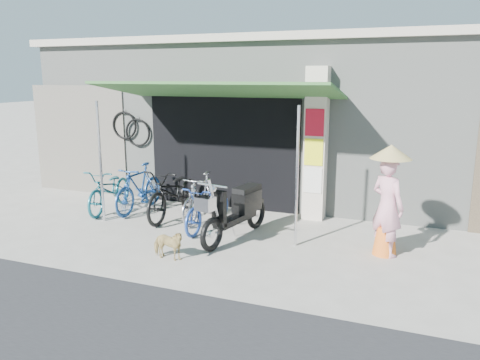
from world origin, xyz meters
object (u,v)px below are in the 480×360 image
at_px(bike_black, 174,193).
at_px(nun, 388,202).
at_px(bike_teal, 110,189).
at_px(bike_blue, 139,188).
at_px(bike_silver, 201,197).
at_px(street_dog, 168,245).
at_px(moped, 237,210).
at_px(bike_navy, 208,207).

distance_m(bike_black, nun, 4.20).
xyz_separation_m(bike_teal, bike_blue, (0.60, 0.19, 0.04)).
distance_m(bike_silver, street_dog, 2.10).
bearing_deg(moped, bike_black, 168.23).
height_order(bike_blue, bike_navy, bike_blue).
distance_m(bike_silver, nun, 3.62).
bearing_deg(nun, bike_silver, 26.63).
distance_m(bike_teal, bike_silver, 2.11).
relative_size(bike_navy, moped, 0.83).
xyz_separation_m(bike_silver, bike_navy, (0.36, -0.44, -0.05)).
height_order(bike_silver, street_dog, bike_silver).
distance_m(bike_teal, moped, 3.22).
bearing_deg(bike_teal, bike_silver, -6.78).
bearing_deg(nun, bike_black, 28.21).
bearing_deg(bike_silver, nun, -8.50).
distance_m(bike_navy, moped, 0.75).
distance_m(bike_black, bike_navy, 1.05).
bearing_deg(moped, street_dog, -104.13).
relative_size(street_dog, nun, 0.32).
distance_m(bike_teal, nun, 5.69).
bearing_deg(nun, street_dog, 61.04).
relative_size(bike_silver, nun, 0.88).
bearing_deg(moped, bike_silver, 156.74).
relative_size(bike_teal, bike_silver, 1.12).
height_order(bike_teal, bike_blue, bike_blue).
height_order(bike_blue, bike_silver, bike_blue).
xyz_separation_m(bike_teal, nun, (5.65, -0.54, 0.42)).
distance_m(bike_teal, bike_blue, 0.63).
relative_size(bike_silver, street_dog, 2.72).
xyz_separation_m(bike_blue, bike_navy, (1.86, -0.56, -0.08)).
distance_m(bike_blue, bike_silver, 1.51).
xyz_separation_m(bike_silver, nun, (3.54, -0.61, 0.41)).
xyz_separation_m(moped, nun, (2.50, 0.12, 0.37)).
height_order(bike_teal, bike_navy, bike_teal).
bearing_deg(nun, moped, 39.24).
xyz_separation_m(bike_teal, bike_silver, (2.11, 0.07, 0.01)).
height_order(bike_teal, bike_black, bike_black).
height_order(bike_blue, bike_black, bike_black).
relative_size(bike_blue, bike_black, 0.85).
bearing_deg(nun, bike_navy, 33.35).
relative_size(street_dog, moped, 0.29).
height_order(bike_black, street_dog, bike_black).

